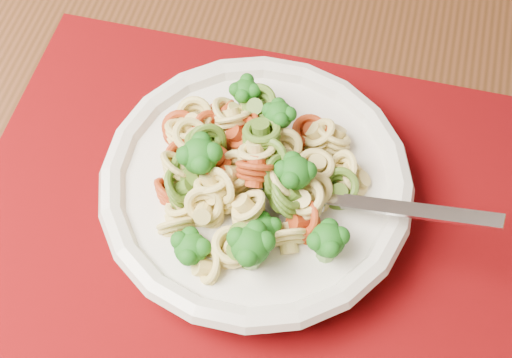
{
  "coord_description": "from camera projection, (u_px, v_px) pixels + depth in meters",
  "views": [
    {
      "loc": [
        0.84,
        -0.35,
        1.22
      ],
      "look_at": [
        0.82,
        -0.09,
        0.76
      ],
      "focal_mm": 50.0,
      "sensor_mm": 36.0,
      "label": 1
    }
  ],
  "objects": [
    {
      "name": "pasta_broccoli_heap",
      "position": [
        256.0,
        175.0,
        0.52
      ],
      "size": [
        0.2,
        0.2,
        0.06
      ],
      "primitive_type": null,
      "color": "#D7B86A",
      "rests_on": "pasta_bowl"
    },
    {
      "name": "pasta_bowl",
      "position": [
        256.0,
        187.0,
        0.54
      ],
      "size": [
        0.24,
        0.24,
        0.05
      ],
      "color": "silver",
      "rests_on": "placemat"
    },
    {
      "name": "dining_table",
      "position": [
        198.0,
        172.0,
        0.69
      ],
      "size": [
        1.63,
        1.2,
        0.72
      ],
      "rotation": [
        0.0,
        0.0,
        -0.18
      ],
      "color": "#502A16",
      "rests_on": "ground"
    },
    {
      "name": "placemat",
      "position": [
        244.0,
        217.0,
        0.56
      ],
      "size": [
        0.48,
        0.4,
        0.0
      ],
      "primitive_type": "cube",
      "rotation": [
        0.0,
        0.0,
        -0.18
      ],
      "color": "#650407",
      "rests_on": "dining_table"
    },
    {
      "name": "fork",
      "position": [
        310.0,
        197.0,
        0.51
      ],
      "size": [
        0.18,
        0.08,
        0.08
      ],
      "primitive_type": null,
      "rotation": [
        0.0,
        -0.35,
        -0.3
      ],
      "color": "silver",
      "rests_on": "pasta_bowl"
    }
  ]
}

